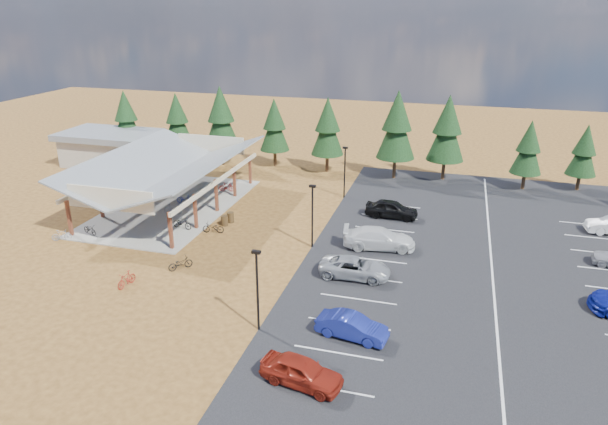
# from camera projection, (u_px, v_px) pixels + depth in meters

# --- Properties ---
(ground) EXTENTS (140.00, 140.00, 0.00)m
(ground) POSITION_uv_depth(u_px,v_px,m) (243.00, 250.00, 42.14)
(ground) COLOR #573516
(ground) RESTS_ON ground
(asphalt_lot) EXTENTS (27.00, 44.00, 0.04)m
(asphalt_lot) POSITION_uv_depth(u_px,v_px,m) (491.00, 262.00, 40.07)
(asphalt_lot) COLOR black
(asphalt_lot) RESTS_ON ground
(concrete_pad) EXTENTS (10.60, 18.60, 0.10)m
(concrete_pad) POSITION_uv_depth(u_px,v_px,m) (172.00, 206.00, 50.96)
(concrete_pad) COLOR gray
(concrete_pad) RESTS_ON ground
(bike_pavilion) EXTENTS (11.65, 19.40, 4.97)m
(bike_pavilion) POSITION_uv_depth(u_px,v_px,m) (169.00, 168.00, 49.59)
(bike_pavilion) COLOR maroon
(bike_pavilion) RESTS_ON concrete_pad
(outbuilding) EXTENTS (11.00, 7.00, 3.90)m
(outbuilding) POSITION_uv_depth(u_px,v_px,m) (110.00, 147.00, 63.69)
(outbuilding) COLOR #ADA593
(outbuilding) RESTS_ON ground
(lamp_post_0) EXTENTS (0.50, 0.25, 5.14)m
(lamp_post_0) POSITION_uv_depth(u_px,v_px,m) (257.00, 285.00, 30.82)
(lamp_post_0) COLOR black
(lamp_post_0) RESTS_ON ground
(lamp_post_1) EXTENTS (0.50, 0.25, 5.14)m
(lamp_post_1) POSITION_uv_depth(u_px,v_px,m) (312.00, 212.00, 41.57)
(lamp_post_1) COLOR black
(lamp_post_1) RESTS_ON ground
(lamp_post_2) EXTENTS (0.50, 0.25, 5.14)m
(lamp_post_2) POSITION_uv_depth(u_px,v_px,m) (345.00, 169.00, 52.32)
(lamp_post_2) COLOR black
(lamp_post_2) RESTS_ON ground
(trash_bin_0) EXTENTS (0.60, 0.60, 0.90)m
(trash_bin_0) POSITION_uv_depth(u_px,v_px,m) (230.00, 217.00, 47.30)
(trash_bin_0) COLOR #3D2C16
(trash_bin_0) RESTS_ON ground
(trash_bin_1) EXTENTS (0.60, 0.60, 0.90)m
(trash_bin_1) POSITION_uv_depth(u_px,v_px,m) (224.00, 221.00, 46.59)
(trash_bin_1) COLOR #3D2C16
(trash_bin_1) RESTS_ON ground
(pine_0) EXTENTS (3.54, 3.54, 8.24)m
(pine_0) POSITION_uv_depth(u_px,v_px,m) (126.00, 117.00, 65.53)
(pine_0) COLOR #382314
(pine_0) RESTS_ON ground
(pine_1) EXTENTS (3.46, 3.46, 8.05)m
(pine_1) POSITION_uv_depth(u_px,v_px,m) (177.00, 119.00, 64.83)
(pine_1) COLOR #382314
(pine_1) RESTS_ON ground
(pine_2) EXTENTS (3.97, 3.97, 9.26)m
(pine_2) POSITION_uv_depth(u_px,v_px,m) (221.00, 117.00, 62.18)
(pine_2) COLOR #382314
(pine_2) RESTS_ON ground
(pine_3) EXTENTS (3.40, 3.40, 7.91)m
(pine_3) POSITION_uv_depth(u_px,v_px,m) (274.00, 125.00, 62.03)
(pine_3) COLOR #382314
(pine_3) RESTS_ON ground
(pine_4) EXTENTS (3.62, 3.62, 8.44)m
(pine_4) POSITION_uv_depth(u_px,v_px,m) (328.00, 127.00, 59.69)
(pine_4) COLOR #382314
(pine_4) RESTS_ON ground
(pine_5) EXTENTS (4.11, 4.11, 9.57)m
(pine_5) POSITION_uv_depth(u_px,v_px,m) (397.00, 125.00, 57.18)
(pine_5) COLOR #382314
(pine_5) RESTS_ON ground
(pine_6) EXTENTS (3.94, 3.94, 9.18)m
(pine_6) POSITION_uv_depth(u_px,v_px,m) (447.00, 129.00, 56.76)
(pine_6) COLOR #382314
(pine_6) RESTS_ON ground
(pine_7) EXTENTS (3.08, 3.08, 7.18)m
(pine_7) POSITION_uv_depth(u_px,v_px,m) (529.00, 148.00, 54.21)
(pine_7) COLOR #382314
(pine_7) RESTS_ON ground
(pine_8) EXTENTS (2.93, 2.93, 6.82)m
(pine_8) POSITION_uv_depth(u_px,v_px,m) (584.00, 151.00, 54.00)
(pine_8) COLOR #382314
(pine_8) RESTS_ON ground
(bike_0) EXTENTS (1.66, 1.04, 0.82)m
(bike_0) POSITION_uv_depth(u_px,v_px,m) (90.00, 229.00, 44.64)
(bike_0) COLOR black
(bike_0) RESTS_ON concrete_pad
(bike_1) EXTENTS (1.58, 0.58, 0.93)m
(bike_1) POSITION_uv_depth(u_px,v_px,m) (137.00, 204.00, 50.01)
(bike_1) COLOR gray
(bike_1) RESTS_ON concrete_pad
(bike_2) EXTENTS (1.86, 0.94, 0.93)m
(bike_2) POSITION_uv_depth(u_px,v_px,m) (164.00, 191.00, 53.45)
(bike_2) COLOR navy
(bike_2) RESTS_ON concrete_pad
(bike_3) EXTENTS (1.66, 0.60, 0.98)m
(bike_3) POSITION_uv_depth(u_px,v_px,m) (164.00, 183.00, 55.88)
(bike_3) COLOR maroon
(bike_3) RESTS_ON concrete_pad
(bike_4) EXTENTS (1.92, 0.92, 0.97)m
(bike_4) POSITION_uv_depth(u_px,v_px,m) (182.00, 223.00, 45.67)
(bike_4) COLOR black
(bike_4) RESTS_ON concrete_pad
(bike_5) EXTENTS (1.70, 0.72, 0.99)m
(bike_5) POSITION_uv_depth(u_px,v_px,m) (173.00, 209.00, 48.74)
(bike_5) COLOR gray
(bike_5) RESTS_ON concrete_pad
(bike_6) EXTENTS (1.59, 0.65, 0.82)m
(bike_6) POSITION_uv_depth(u_px,v_px,m) (184.00, 199.00, 51.53)
(bike_6) COLOR navy
(bike_6) RESTS_ON concrete_pad
(bike_7) EXTENTS (1.64, 0.77, 0.95)m
(bike_7) POSITION_uv_depth(u_px,v_px,m) (227.00, 187.00, 54.65)
(bike_7) COLOR maroon
(bike_7) RESTS_ON concrete_pad
(bike_9) EXTENTS (1.56, 1.13, 0.93)m
(bike_9) POSITION_uv_depth(u_px,v_px,m) (62.00, 235.00, 43.64)
(bike_9) COLOR gray
(bike_9) RESTS_ON ground
(bike_11) EXTENTS (0.74, 1.81, 1.06)m
(bike_11) POSITION_uv_depth(u_px,v_px,m) (126.00, 279.00, 36.58)
(bike_11) COLOR maroon
(bike_11) RESTS_ON ground
(bike_12) EXTENTS (1.68, 1.78, 0.95)m
(bike_12) POSITION_uv_depth(u_px,v_px,m) (180.00, 263.00, 38.92)
(bike_12) COLOR black
(bike_12) RESTS_ON ground
(bike_16) EXTENTS (1.90, 0.92, 0.95)m
(bike_16) POSITION_uv_depth(u_px,v_px,m) (213.00, 228.00, 45.07)
(bike_16) COLOR black
(bike_16) RESTS_ON ground
(car_0) EXTENTS (4.52, 2.50, 1.46)m
(car_0) POSITION_uv_depth(u_px,v_px,m) (302.00, 371.00, 27.07)
(car_0) COLOR maroon
(car_0) RESTS_ON asphalt_lot
(car_1) EXTENTS (4.31, 2.06, 1.36)m
(car_1) POSITION_uv_depth(u_px,v_px,m) (352.00, 327.00, 30.89)
(car_1) COLOR navy
(car_1) RESTS_ON asphalt_lot
(car_2) EXTENTS (5.03, 2.43, 1.38)m
(car_2) POSITION_uv_depth(u_px,v_px,m) (355.00, 268.00, 37.73)
(car_2) COLOR gray
(car_2) RESTS_ON asphalt_lot
(car_3) EXTENTS (5.85, 3.08, 1.62)m
(car_3) POSITION_uv_depth(u_px,v_px,m) (379.00, 238.00, 42.13)
(car_3) COLOR silver
(car_3) RESTS_ON asphalt_lot
(car_4) EXTENTS (4.70, 2.05, 1.58)m
(car_4) POSITION_uv_depth(u_px,v_px,m) (392.00, 209.00, 48.16)
(car_4) COLOR black
(car_4) RESTS_ON asphalt_lot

